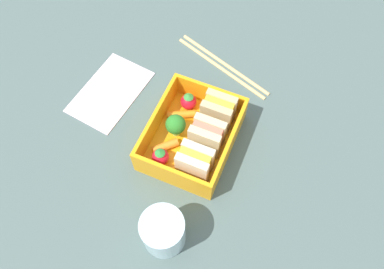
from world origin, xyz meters
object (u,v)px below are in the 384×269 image
Objects in this scene: strawberry_left at (161,156)px; chopstick_pair at (223,65)px; carrot_stick_far_left at (165,146)px; drinking_glass at (163,232)px; broccoli_floret at (175,126)px; folded_napkin at (110,92)px; sandwich_center at (195,162)px; strawberry_far_left at (189,101)px; carrot_stick_left at (182,114)px; sandwich_center_left at (207,136)px; sandwich_left at (218,111)px.

strawberry_left reaches higher than chopstick_pair.
carrot_stick_far_left is 14.18cm from drinking_glass.
folded_napkin is at bearing -104.42° from broccoli_floret.
chopstick_pair is at bearing 128.96° from folded_napkin.
sandwich_center is 1.74× the size of strawberry_far_left.
strawberry_far_left is 0.75× the size of broccoli_floret.
sandwich_center is at bearing 27.86° from strawberry_far_left.
sandwich_center is at bearing 96.10° from strawberry_left.
carrot_stick_left is at bearing -163.40° from drinking_glass.
broccoli_floret reaches higher than folded_napkin.
sandwich_center_left is at bearing 11.52° from chopstick_pair.
sandwich_center_left is 7.95cm from strawberry_left.
drinking_glass is at bearing 16.60° from carrot_stick_left.
broccoli_floret is 0.22× the size of chopstick_pair.
strawberry_far_left is 0.79× the size of carrot_stick_far_left.
carrot_stick_left is 20.23cm from drinking_glass.
sandwich_center is at bearing 67.12° from folded_napkin.
strawberry_far_left is at bearing -165.81° from drinking_glass.
drinking_glass is at bearing 14.19° from strawberry_far_left.
sandwich_center_left and sandwich_center have the same top height.
strawberry_far_left is 0.17× the size of chopstick_pair.
strawberry_far_left is at bearing -10.59° from chopstick_pair.
broccoli_floret is 3.64cm from carrot_stick_far_left.
drinking_glass is 0.47× the size of folded_napkin.
chopstick_pair is at bearing -168.48° from sandwich_center_left.
drinking_glass is (33.02, 3.38, 3.19)cm from chopstick_pair.
carrot_stick_far_left is (6.47, 0.01, 0.01)cm from carrot_stick_left.
sandwich_center is at bearing 74.03° from carrot_stick_far_left.
sandwich_center_left is 0.29× the size of chopstick_pair.
broccoli_floret is 16.75cm from drinking_glass.
sandwich_left is at bearing 82.32° from strawberry_far_left.
strawberry_left is (0.60, -5.57, -1.43)cm from sandwich_center.
chopstick_pair is at bearing 174.60° from strawberry_left.
sandwich_left reaches higher than chopstick_pair.
carrot_stick_far_left is (8.11, -5.82, -2.24)cm from sandwich_left.
strawberry_left is at bearing -83.90° from sandwich_center.
sandwich_center_left reaches higher than chopstick_pair.
drinking_glass reaches higher than strawberry_far_left.
sandwich_center_left is 1.00× the size of sandwich_center.
strawberry_left is (10.37, -5.57, -1.43)cm from sandwich_left.
strawberry_left reaches higher than carrot_stick_left.
sandwich_left is 1.76× the size of strawberry_left.
sandwich_center_left is 16.09cm from drinking_glass.
broccoli_floret is at bearing -130.98° from sandwich_center.
drinking_glass reaches higher than carrot_stick_far_left.
sandwich_center is at bearing 8.99° from chopstick_pair.
broccoli_floret is at bearing 178.04° from strawberry_left.
folded_napkin is at bearing -81.78° from strawberry_far_left.
strawberry_far_left reaches higher than carrot_stick_left.
strawberry_left is at bearing -0.04° from strawberry_far_left.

